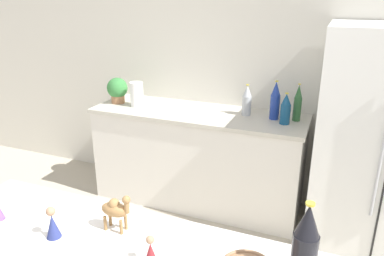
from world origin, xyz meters
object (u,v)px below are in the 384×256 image
wise_man_figurine_purple (151,251)px  back_bottle_1 (298,103)px  wine_bottle (305,247)px  back_bottle_2 (275,101)px  back_bottle_3 (286,109)px  paper_towel_roll (137,94)px  wise_man_figurine_crimson (53,224)px  refrigerator (384,144)px  back_bottle_0 (247,101)px  camel_figurine (116,209)px  potted_plant (117,89)px

wise_man_figurine_purple → back_bottle_1: bearing=82.5°
wine_bottle → wise_man_figurine_purple: (-0.52, -0.09, -0.10)m
back_bottle_2 → wise_man_figurine_purple: 2.00m
back_bottle_1 → back_bottle_3: size_ratio=1.21×
paper_towel_roll → wise_man_figurine_crimson: paper_towel_roll is taller
back_bottle_3 → refrigerator: bearing=-3.3°
refrigerator → back_bottle_2: refrigerator is taller
back_bottle_3 → wise_man_figurine_crimson: size_ratio=1.84×
paper_towel_roll → wise_man_figurine_purple: size_ratio=1.96×
back_bottle_1 → wise_man_figurine_purple: (-0.27, -2.03, -0.04)m
refrigerator → wise_man_figurine_purple: bearing=-116.1°
refrigerator → paper_towel_roll: size_ratio=7.50×
back_bottle_0 → camel_figurine: (-0.07, -1.89, 0.03)m
potted_plant → back_bottle_3: (1.57, -0.02, -0.01)m
paper_towel_roll → back_bottle_0: (1.00, 0.12, 0.02)m
refrigerator → potted_plant: 2.30m
potted_plant → camel_figurine: 2.14m
potted_plant → wine_bottle: size_ratio=0.75×
potted_plant → refrigerator: bearing=-1.7°
back_bottle_3 → wise_man_figurine_purple: size_ratio=2.23×
refrigerator → wise_man_figurine_crimson: 2.32m
potted_plant → wise_man_figurine_crimson: 2.16m
back_bottle_1 → wine_bottle: wine_bottle is taller
wise_man_figurine_purple → refrigerator: bearing=63.9°
back_bottle_0 → wise_man_figurine_purple: size_ratio=2.34×
back_bottle_0 → wise_man_figurine_crimson: (-0.29, -2.03, -0.01)m
paper_towel_roll → back_bottle_2: 1.25m
potted_plant → wise_man_figurine_purple: potted_plant is taller
back_bottle_3 → wine_bottle: 1.85m
paper_towel_roll → back_bottle_0: bearing=6.6°
back_bottle_1 → back_bottle_2: bearing=-171.4°
paper_towel_roll → back_bottle_2: size_ratio=0.69×
potted_plant → wise_man_figurine_purple: (1.38, -1.94, -0.03)m
back_bottle_3 → camel_figurine: bearing=-103.1°
back_bottle_3 → wise_man_figurine_crimson: 2.02m
back_bottle_3 → potted_plant: bearing=179.1°
refrigerator → wine_bottle: refrigerator is taller
back_bottle_1 → wine_bottle: (0.26, -1.94, 0.06)m
paper_towel_roll → wise_man_figurine_crimson: size_ratio=1.62×
wise_man_figurine_crimson → back_bottle_0: bearing=82.0°
wise_man_figurine_crimson → back_bottle_1: bearing=71.0°
back_bottle_1 → wise_man_figurine_crimson: 2.16m
back_bottle_1 → wise_man_figurine_purple: 2.05m
back_bottle_2 → wise_man_figurine_crimson: bearing=-104.6°
potted_plant → back_bottle_3: back_bottle_3 is taller
back_bottle_2 → wine_bottle: (0.43, -1.91, 0.05)m
back_bottle_2 → camel_figurine: size_ratio=1.89×
back_bottle_1 → back_bottle_2: 0.18m
camel_figurine → wise_man_figurine_crimson: size_ratio=1.24×
potted_plant → camel_figurine: (1.15, -1.81, 0.03)m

